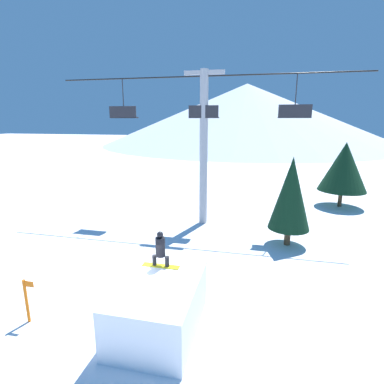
% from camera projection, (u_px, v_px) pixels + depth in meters
% --- Properties ---
extents(ground_plane, '(220.00, 220.00, 0.00)m').
position_uv_depth(ground_plane, '(129.00, 312.00, 10.57)').
color(ground_plane, white).
extents(mountain_ridge, '(75.55, 75.55, 15.63)m').
position_uv_depth(mountain_ridge, '(246.00, 114.00, 80.31)').
color(mountain_ridge, silver).
rests_on(mountain_ridge, ground_plane).
extents(snow_ramp, '(2.44, 3.54, 1.64)m').
position_uv_depth(snow_ramp, '(159.00, 306.00, 9.54)').
color(snow_ramp, white).
rests_on(snow_ramp, ground_plane).
extents(snowboarder, '(1.32, 0.33, 1.29)m').
position_uv_depth(snowboarder, '(160.00, 249.00, 10.27)').
color(snowboarder, yellow).
rests_on(snowboarder, snow_ramp).
extents(chairlift, '(18.38, 0.50, 9.47)m').
position_uv_depth(chairlift, '(204.00, 139.00, 18.35)').
color(chairlift, '#9E9EA3').
rests_on(chairlift, ground_plane).
extents(pine_tree_near, '(2.16, 2.16, 4.79)m').
position_uv_depth(pine_tree_near, '(291.00, 194.00, 15.56)').
color(pine_tree_near, '#4C3823').
rests_on(pine_tree_near, ground_plane).
extents(pine_tree_far, '(3.50, 3.50, 4.97)m').
position_uv_depth(pine_tree_far, '(344.00, 167.00, 22.55)').
color(pine_tree_far, '#4C3823').
rests_on(pine_tree_far, ground_plane).
extents(trail_marker, '(0.41, 0.10, 1.55)m').
position_uv_depth(trail_marker, '(27.00, 300.00, 9.87)').
color(trail_marker, orange).
rests_on(trail_marker, ground_plane).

